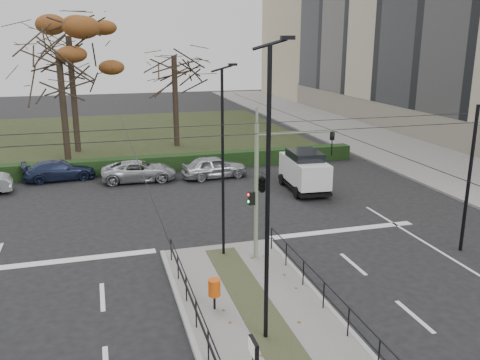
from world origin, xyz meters
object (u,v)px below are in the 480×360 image
object	(u,v)px
streetlamp_median_far	(223,162)
bare_tree_center	(174,62)
streetlamp_median_near	(268,196)
parked_car_fifth	(214,167)
parked_car_fourth	(139,171)
info_panel	(253,356)
rust_tree	(68,36)
white_van	(304,170)
litter_bin	(214,288)
traffic_light	(264,181)
parked_car_third	(59,170)
bare_tree_near	(59,60)

from	to	relation	value
streetlamp_median_far	bare_tree_center	size ratio (longest dim) A/B	0.79
streetlamp_median_near	parked_car_fifth	xyz separation A→B (m)	(2.67, 17.87, -3.69)
parked_car_fifth	parked_car_fourth	bearing A→B (deg)	77.28
info_panel	rust_tree	world-z (taller)	rust_tree
parked_car_fourth	rust_tree	bearing A→B (deg)	24.90
parked_car_fourth	white_van	bearing A→B (deg)	-114.12
litter_bin	rust_tree	world-z (taller)	rust_tree
parked_car_fourth	rust_tree	xyz separation A→B (m)	(-3.78, 9.57, 7.97)
streetlamp_median_near	bare_tree_center	world-z (taller)	bare_tree_center
traffic_light	rust_tree	world-z (taller)	rust_tree
streetlamp_median_near	streetlamp_median_far	bearing A→B (deg)	87.39
white_van	rust_tree	size ratio (longest dim) A/B	0.39
parked_car_fourth	info_panel	bearing A→B (deg)	-174.90
streetlamp_median_near	parked_car_third	bearing A→B (deg)	108.35
white_van	rust_tree	distance (m)	20.43
info_panel	parked_car_third	distance (m)	23.46
streetlamp_median_far	parked_car_third	world-z (taller)	streetlamp_median_far
streetlamp_median_far	bare_tree_near	xyz separation A→B (m)	(-6.59, 18.54, 3.14)
white_van	streetlamp_median_far	bearing A→B (deg)	-130.82
traffic_light	streetlamp_median_far	xyz separation A→B (m)	(-1.43, 0.64, 0.70)
info_panel	bare_tree_center	xyz separation A→B (m)	(3.21, 30.86, 5.03)
streetlamp_median_far	parked_car_fourth	distance (m)	13.01
parked_car_fifth	bare_tree_near	bearing A→B (deg)	47.22
white_van	bare_tree_center	xyz separation A→B (m)	(-5.05, 14.25, 5.45)
bare_tree_near	rust_tree	bearing A→B (deg)	80.01
traffic_light	parked_car_fifth	distance (m)	12.79
rust_tree	bare_tree_center	world-z (taller)	rust_tree
traffic_light	white_van	world-z (taller)	traffic_light
litter_bin	info_panel	bearing A→B (deg)	-92.65
litter_bin	parked_car_third	world-z (taller)	parked_car_third
traffic_light	streetlamp_median_near	distance (m)	5.76
parked_car_fourth	parked_car_fifth	distance (m)	4.63
white_van	bare_tree_center	distance (m)	16.07
streetlamp_median_far	parked_car_third	bearing A→B (deg)	116.29
parked_car_third	parked_car_fifth	size ratio (longest dim) A/B	1.05
traffic_light	rust_tree	xyz separation A→B (m)	(-7.41, 22.60, 5.39)
bare_tree_center	bare_tree_near	xyz separation A→B (m)	(-8.24, -3.47, 0.39)
parked_car_third	bare_tree_near	distance (m)	7.89
traffic_light	white_van	size ratio (longest dim) A/B	1.21
streetlamp_median_far	white_van	distance (m)	10.60
white_van	rust_tree	xyz separation A→B (m)	(-12.69, 14.20, 7.40)
traffic_light	bare_tree_near	world-z (taller)	bare_tree_near
litter_bin	info_panel	world-z (taller)	info_panel
traffic_light	parked_car_fourth	xyz separation A→B (m)	(-3.64, 13.03, -2.59)
streetlamp_median_near	bare_tree_center	distance (m)	28.18
info_panel	rust_tree	bearing A→B (deg)	98.17
parked_car_fourth	bare_tree_center	bearing A→B (deg)	-18.51
parked_car_third	rust_tree	size ratio (longest dim) A/B	0.38
bare_tree_center	traffic_light	bearing A→B (deg)	-90.57
streetlamp_median_near	rust_tree	bearing A→B (deg)	101.54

